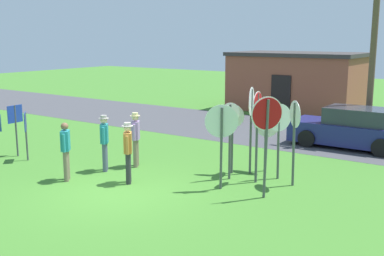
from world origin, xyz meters
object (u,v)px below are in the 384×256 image
at_px(person_holding_notes, 136,136).
at_px(info_panel_middle, 15,121).
at_px(stop_sign_rear_right, 230,128).
at_px(person_with_sunhat, 128,149).
at_px(stop_sign_nearest, 266,128).
at_px(person_in_teal, 66,148).
at_px(stop_sign_center_cluster, 221,131).
at_px(info_panel_rightmost, 26,128).
at_px(stop_sign_tallest, 251,114).
at_px(person_on_left, 104,140).
at_px(stop_sign_leaning_left, 267,128).
at_px(stop_sign_leaning_right, 257,122).
at_px(stop_sign_rear_left, 232,127).
at_px(stop_sign_far_back, 279,128).
at_px(stop_sign_low_front, 295,128).
at_px(parked_car_on_street, 352,129).
at_px(utility_pole, 374,38).

bearing_deg(person_holding_notes, info_panel_middle, -162.32).
distance_m(stop_sign_rear_right, person_with_sunhat, 2.95).
height_order(stop_sign_nearest, person_in_teal, stop_sign_nearest).
bearing_deg(info_panel_middle, stop_sign_center_cluster, 6.87).
xyz_separation_m(person_in_teal, info_panel_rightmost, (-2.84, 0.74, 0.16)).
bearing_deg(stop_sign_center_cluster, stop_sign_tallest, 92.33).
height_order(stop_sign_tallest, person_on_left, stop_sign_tallest).
distance_m(stop_sign_leaning_left, stop_sign_center_cluster, 1.31).
bearing_deg(stop_sign_leaning_right, person_on_left, -159.94).
xyz_separation_m(stop_sign_rear_left, stop_sign_far_back, (1.36, 0.30, 0.08)).
distance_m(stop_sign_leaning_right, stop_sign_far_back, 0.81).
bearing_deg(person_in_teal, info_panel_middle, 165.99).
xyz_separation_m(stop_sign_nearest, person_holding_notes, (-3.61, -1.87, -0.35)).
relative_size(stop_sign_low_front, person_on_left, 1.37).
bearing_deg(stop_sign_tallest, stop_sign_rear_left, -146.36).
bearing_deg(stop_sign_nearest, stop_sign_far_back, -37.77).
bearing_deg(stop_sign_center_cluster, stop_sign_leaning_right, 66.31).
xyz_separation_m(stop_sign_tallest, stop_sign_center_cluster, (0.07, -1.81, -0.22)).
xyz_separation_m(parked_car_on_street, person_holding_notes, (-4.85, -6.61, 0.30)).
relative_size(stop_sign_rear_right, person_on_left, 1.29).
distance_m(stop_sign_center_cluster, person_on_left, 3.96).
distance_m(stop_sign_rear_left, person_in_teal, 4.89).
height_order(stop_sign_leaning_right, person_on_left, stop_sign_leaning_right).
bearing_deg(info_panel_rightmost, info_panel_middle, 168.55).
height_order(person_on_left, info_panel_rightmost, person_on_left).
height_order(utility_pole, parked_car_on_street, utility_pole).
bearing_deg(stop_sign_leaning_right, info_panel_middle, -165.99).
distance_m(stop_sign_tallest, stop_sign_center_cluster, 1.82).
bearing_deg(stop_sign_center_cluster, stop_sign_low_front, 44.34).
height_order(utility_pole, person_holding_notes, utility_pole).
xyz_separation_m(stop_sign_leaning_right, stop_sign_leaning_left, (0.81, -1.08, 0.08)).
xyz_separation_m(parked_car_on_street, stop_sign_far_back, (-0.60, -5.24, 0.82)).
xyz_separation_m(stop_sign_rear_right, stop_sign_center_cluster, (0.29, -0.95, 0.11)).
height_order(stop_sign_nearest, info_panel_middle, stop_sign_nearest).
bearing_deg(utility_pole, parked_car_on_street, -102.83).
bearing_deg(stop_sign_center_cluster, stop_sign_far_back, 65.24).
height_order(stop_sign_leaning_right, stop_sign_center_cluster, stop_sign_leaning_right).
height_order(parked_car_on_street, stop_sign_rear_right, stop_sign_rear_right).
relative_size(parked_car_on_street, stop_sign_tallest, 1.64).
distance_m(stop_sign_center_cluster, stop_sign_far_back, 1.99).
xyz_separation_m(stop_sign_tallest, info_panel_rightmost, (-6.84, -2.89, -0.72)).
xyz_separation_m(stop_sign_tallest, stop_sign_leaning_left, (1.37, -1.78, 0.00)).
relative_size(stop_sign_nearest, stop_sign_rear_left, 0.93).
bearing_deg(person_with_sunhat, person_on_left, 160.26).
relative_size(stop_sign_leaning_left, person_on_left, 1.51).
bearing_deg(stop_sign_rear_left, stop_sign_center_cluster, -70.57).
distance_m(parked_car_on_street, stop_sign_nearest, 4.94).
bearing_deg(stop_sign_rear_left, parked_car_on_street, 70.51).
bearing_deg(stop_sign_low_front, person_holding_notes, -168.48).
bearing_deg(stop_sign_rear_right, utility_pole, 74.68).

